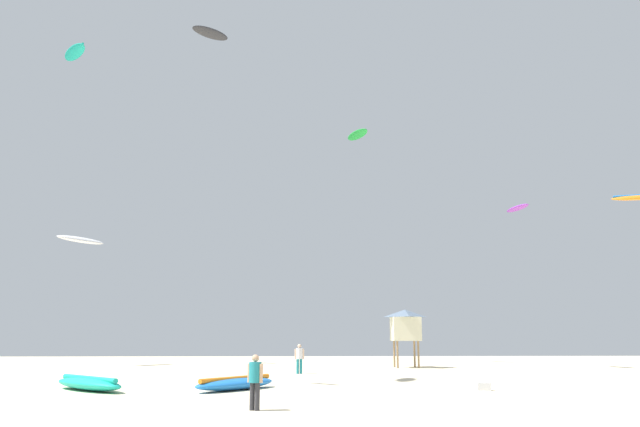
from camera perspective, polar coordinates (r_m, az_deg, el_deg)
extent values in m
cylinder|color=#2D2D33|center=(19.61, -5.79, -16.42)|extent=(0.15, 0.15, 0.82)
cylinder|color=#2D2D33|center=(19.72, -6.26, -16.38)|extent=(0.15, 0.15, 0.82)
cylinder|color=teal|center=(19.61, -5.98, -14.32)|extent=(0.37, 0.37, 0.61)
cylinder|color=tan|center=(19.49, -5.43, -14.42)|extent=(0.11, 0.11, 0.56)
cylinder|color=tan|center=(19.74, -6.53, -14.36)|extent=(0.11, 0.11, 0.56)
sphere|color=tan|center=(19.59, -5.96, -13.09)|extent=(0.22, 0.22, 0.22)
cylinder|color=teal|center=(38.43, -1.76, -13.88)|extent=(0.16, 0.16, 0.87)
cylinder|color=teal|center=(38.41, -2.07, -13.88)|extent=(0.16, 0.16, 0.87)
cylinder|color=silver|center=(38.39, -1.91, -12.75)|extent=(0.40, 0.40, 0.65)
cylinder|color=beige|center=(38.42, -1.55, -12.79)|extent=(0.12, 0.12, 0.60)
cylinder|color=beige|center=(38.37, -2.26, -12.79)|extent=(0.12, 0.12, 0.60)
sphere|color=beige|center=(38.38, -1.90, -12.08)|extent=(0.23, 0.23, 0.23)
ellipsoid|color=#19B29E|center=(28.26, -20.51, -14.47)|extent=(4.39, 4.49, 0.60)
cylinder|color=#19B29E|center=(28.24, -20.48, -14.03)|extent=(3.26, 3.39, 0.21)
ellipsoid|color=blue|center=(27.13, -7.75, -15.26)|extent=(3.76, 4.52, 0.48)
cylinder|color=orange|center=(27.11, -7.74, -14.82)|extent=(2.65, 3.58, 0.20)
cylinder|color=#8C704C|center=(47.22, 8.69, -12.65)|extent=(0.14, 0.14, 1.90)
cylinder|color=#8C704C|center=(45.75, 9.05, -12.69)|extent=(0.14, 0.14, 1.90)
cylinder|color=#8C704C|center=(46.97, 6.85, -12.70)|extent=(0.14, 0.14, 1.90)
cylinder|color=#8C704C|center=(45.48, 7.14, -12.75)|extent=(0.14, 0.14, 1.90)
cube|color=beige|center=(46.33, 7.87, -10.47)|extent=(2.00, 2.00, 1.70)
pyramid|color=slate|center=(46.36, 7.83, -9.08)|extent=(2.30, 2.30, 0.55)
cube|color=white|center=(27.49, 14.78, -15.14)|extent=(0.56, 0.36, 0.32)
ellipsoid|color=purple|center=(48.75, 17.70, 0.47)|extent=(1.28, 3.03, 0.31)
ellipsoid|color=#2D2D33|center=(51.22, -10.06, 16.02)|extent=(3.00, 2.53, 0.76)
ellipsoid|color=orange|center=(42.37, 27.23, 1.31)|extent=(3.17, 1.77, 0.52)
cylinder|color=blue|center=(42.39, 27.21, 1.49)|extent=(2.71, 0.96, 0.13)
ellipsoid|color=green|center=(57.64, 3.46, 7.25)|extent=(2.24, 3.37, 0.73)
ellipsoid|color=#19B29E|center=(61.54, -21.64, 13.62)|extent=(3.50, 3.83, 0.99)
cylinder|color=#19B29E|center=(61.62, -21.63, 13.77)|extent=(2.55, 2.95, 0.18)
ellipsoid|color=white|center=(53.33, -21.14, -2.28)|extent=(3.51, 4.35, 0.73)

